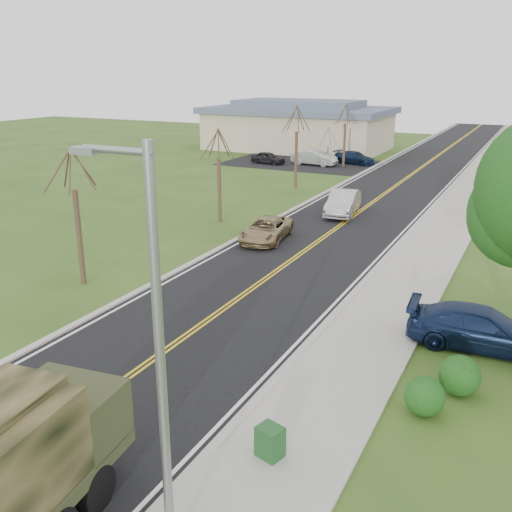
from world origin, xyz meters
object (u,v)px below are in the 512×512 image
Objects in this scene: suv_champagne at (266,229)px; sedan_silver at (343,203)px; utility_box_near at (270,442)px; pickup_navy at (481,328)px.

sedan_silver is at bearing 68.63° from suv_champagne.
utility_box_near is (6.36, -24.43, -0.28)m from sedan_silver.
suv_champagne is 0.93× the size of pickup_navy.
pickup_navy is at bearing -65.19° from sedan_silver.
suv_champagne is at bearing 132.03° from utility_box_near.
sedan_silver reaches higher than pickup_navy.
sedan_silver is at bearing 120.51° from utility_box_near.
pickup_navy is at bearing 81.72° from utility_box_near.
suv_champagne is 0.95× the size of sedan_silver.
sedan_silver reaches higher than utility_box_near.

